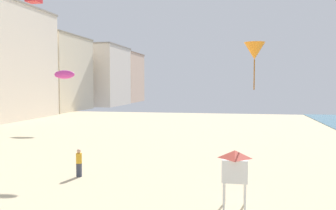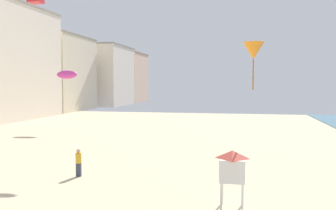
# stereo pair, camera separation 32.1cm
# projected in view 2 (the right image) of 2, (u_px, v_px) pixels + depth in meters

# --- Properties ---
(boardwalk_hotel_far) EXTENTS (10.54, 15.74, 15.24)m
(boardwalk_hotel_far) POSITION_uv_depth(u_px,v_px,m) (58.00, 73.00, 73.61)
(boardwalk_hotel_far) COLOR beige
(boardwalk_hotel_far) RESTS_ON ground
(boardwalk_hotel_distant) EXTENTS (16.24, 16.68, 15.11)m
(boardwalk_hotel_distant) POSITION_uv_depth(u_px,v_px,m) (95.00, 76.00, 92.12)
(boardwalk_hotel_distant) COLOR silver
(boardwalk_hotel_distant) RESTS_ON ground
(boardwalk_hotel_furthest) EXTENTS (14.67, 14.87, 14.82)m
(boardwalk_hotel_furthest) POSITION_uv_depth(u_px,v_px,m) (119.00, 78.00, 110.09)
(boardwalk_hotel_furthest) COLOR beige
(boardwalk_hotel_furthest) RESTS_ON ground
(kite_flyer) EXTENTS (0.34, 0.34, 1.64)m
(kite_flyer) POSITION_uv_depth(u_px,v_px,m) (79.00, 161.00, 21.10)
(kite_flyer) COLOR #383D4C
(kite_flyer) RESTS_ON ground
(lifeguard_stand) EXTENTS (1.10, 1.10, 2.55)m
(lifeguard_stand) POSITION_uv_depth(u_px,v_px,m) (232.00, 166.00, 15.71)
(lifeguard_stand) COLOR white
(lifeguard_stand) RESTS_ON ground
(kite_orange_delta) EXTENTS (1.09, 1.09, 2.48)m
(kite_orange_delta) POSITION_uv_depth(u_px,v_px,m) (253.00, 51.00, 18.62)
(kite_orange_delta) COLOR orange
(kite_magenta_parafoil_2) EXTENTS (2.57, 0.71, 1.00)m
(kite_magenta_parafoil_2) POSITION_uv_depth(u_px,v_px,m) (67.00, 75.00, 42.27)
(kite_magenta_parafoil_2) COLOR #DB3D9E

